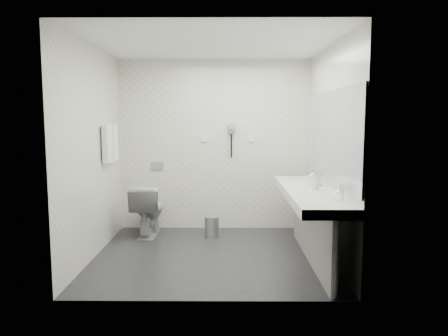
{
  "coord_description": "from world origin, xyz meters",
  "views": [
    {
      "loc": [
        0.19,
        -5.01,
        1.66
      ],
      "look_at": [
        0.15,
        0.15,
        1.05
      ],
      "focal_mm": 34.16,
      "sensor_mm": 36.0,
      "label": 1
    }
  ],
  "objects": [
    {
      "name": "flush_plate",
      "position": [
        -0.85,
        1.29,
        0.95
      ],
      "size": [
        0.18,
        0.02,
        0.12
      ],
      "primitive_type": "cube",
      "color": "#B2B5BA",
      "rests_on": "wall_back"
    },
    {
      "name": "wall_back",
      "position": [
        0.0,
        1.3,
        1.25
      ],
      "size": [
        2.8,
        0.0,
        2.8
      ],
      "primitive_type": "plane",
      "rotation": [
        1.57,
        0.0,
        0.0
      ],
      "color": "silver",
      "rests_on": "floor"
    },
    {
      "name": "bin_lid",
      "position": [
        -0.02,
        0.78,
        0.29
      ],
      "size": [
        0.2,
        0.2,
        0.02
      ],
      "primitive_type": "cylinder",
      "color": "#B2B5BA",
      "rests_on": "pedal_bin"
    },
    {
      "name": "dryer_cord",
      "position": [
        0.25,
        1.26,
        1.25
      ],
      "size": [
        0.02,
        0.02,
        0.35
      ],
      "primitive_type": "cylinder",
      "color": "black",
      "rests_on": "dryer_cradle"
    },
    {
      "name": "dryer_cradle",
      "position": [
        0.25,
        1.27,
        1.5
      ],
      "size": [
        0.1,
        0.04,
        0.14
      ],
      "primitive_type": "cube",
      "color": "#9D9CA2",
      "rests_on": "wall_back"
    },
    {
      "name": "wall_right",
      "position": [
        1.4,
        0.0,
        1.25
      ],
      "size": [
        0.0,
        2.6,
        2.6
      ],
      "primitive_type": "plane",
      "rotation": [
        1.57,
        0.0,
        -1.57
      ],
      "color": "silver",
      "rests_on": "floor"
    },
    {
      "name": "mirror",
      "position": [
        1.39,
        -0.2,
        1.45
      ],
      "size": [
        0.02,
        2.2,
        1.05
      ],
      "primitive_type": "cube",
      "color": "#B2BCC6",
      "rests_on": "wall_right"
    },
    {
      "name": "vanity_post_near",
      "position": [
        1.18,
        -1.24,
        0.38
      ],
      "size": [
        0.06,
        0.06,
        0.75
      ],
      "primitive_type": "cylinder",
      "color": "silver",
      "rests_on": "floor"
    },
    {
      "name": "dryer_barrel",
      "position": [
        0.25,
        1.2,
        1.53
      ],
      "size": [
        0.08,
        0.14,
        0.08
      ],
      "primitive_type": "cylinder",
      "rotation": [
        1.57,
        0.0,
        0.0
      ],
      "color": "#9D9CA2",
      "rests_on": "dryer_cradle"
    },
    {
      "name": "vanity_post_far",
      "position": [
        1.18,
        0.84,
        0.38
      ],
      "size": [
        0.06,
        0.06,
        0.75
      ],
      "primitive_type": "cylinder",
      "color": "silver",
      "rests_on": "floor"
    },
    {
      "name": "switch_plate_b",
      "position": [
        0.55,
        1.29,
        1.35
      ],
      "size": [
        0.09,
        0.02,
        0.09
      ],
      "primitive_type": "cube",
      "color": "white",
      "rests_on": "wall_back"
    },
    {
      "name": "basin_near",
      "position": [
        1.12,
        -0.85,
        0.83
      ],
      "size": [
        0.4,
        0.31,
        0.05
      ],
      "primitive_type": "ellipsoid",
      "color": "white",
      "rests_on": "vanity_counter"
    },
    {
      "name": "wall_left",
      "position": [
        -1.4,
        0.0,
        1.25
      ],
      "size": [
        0.0,
        2.6,
        2.6
      ],
      "primitive_type": "plane",
      "rotation": [
        1.57,
        0.0,
        1.57
      ],
      "color": "silver",
      "rests_on": "floor"
    },
    {
      "name": "pedal_bin",
      "position": [
        -0.02,
        0.78,
        0.14
      ],
      "size": [
        0.26,
        0.26,
        0.28
      ],
      "primitive_type": "cylinder",
      "rotation": [
        0.0,
        0.0,
        -0.35
      ],
      "color": "#B2B5BA",
      "rests_on": "floor"
    },
    {
      "name": "switch_plate_a",
      "position": [
        -0.15,
        1.29,
        1.35
      ],
      "size": [
        0.09,
        0.02,
        0.09
      ],
      "primitive_type": "cube",
      "color": "white",
      "rests_on": "wall_back"
    },
    {
      "name": "floor",
      "position": [
        0.0,
        0.0,
        0.0
      ],
      "size": [
        2.8,
        2.8,
        0.0
      ],
      "primitive_type": "plane",
      "color": "#232227",
      "rests_on": "ground"
    },
    {
      "name": "towel_rail",
      "position": [
        -1.35,
        0.55,
        1.55
      ],
      "size": [
        0.02,
        0.62,
        0.02
      ],
      "primitive_type": "cylinder",
      "rotation": [
        1.57,
        0.0,
        0.0
      ],
      "color": "silver",
      "rests_on": "wall_left"
    },
    {
      "name": "towel_far",
      "position": [
        -1.34,
        0.69,
        1.33
      ],
      "size": [
        0.07,
        0.24,
        0.48
      ],
      "primitive_type": "cube",
      "color": "white",
      "rests_on": "towel_rail"
    },
    {
      "name": "towel_near",
      "position": [
        -1.34,
        0.41,
        1.33
      ],
      "size": [
        0.07,
        0.24,
        0.48
      ],
      "primitive_type": "cube",
      "color": "white",
      "rests_on": "towel_rail"
    },
    {
      "name": "basin_far",
      "position": [
        1.12,
        0.45,
        0.83
      ],
      "size": [
        0.4,
        0.31,
        0.05
      ],
      "primitive_type": "ellipsoid",
      "color": "white",
      "rests_on": "vanity_counter"
    },
    {
      "name": "soap_bottle_b",
      "position": [
        1.21,
        -0.02,
        0.89
      ],
      "size": [
        0.07,
        0.07,
        0.08
      ],
      "primitive_type": "imported",
      "rotation": [
        0.0,
        0.0,
        -0.25
      ],
      "color": "silver",
      "rests_on": "vanity_counter"
    },
    {
      "name": "soap_bottle_a",
      "position": [
        1.19,
        -0.25,
        0.91
      ],
      "size": [
        0.07,
        0.07,
        0.11
      ],
      "primitive_type": "imported",
      "rotation": [
        0.0,
        0.0,
        0.58
      ],
      "color": "silver",
      "rests_on": "vanity_counter"
    },
    {
      "name": "faucet_near",
      "position": [
        1.32,
        -0.85,
        0.92
      ],
      "size": [
        0.04,
        0.04,
        0.15
      ],
      "primitive_type": "cylinder",
      "color": "silver",
      "rests_on": "vanity_counter"
    },
    {
      "name": "vanity_panel",
      "position": [
        1.15,
        -0.2,
        0.38
      ],
      "size": [
        0.03,
        2.15,
        0.75
      ],
      "primitive_type": "cube",
      "color": "gray",
      "rests_on": "floor"
    },
    {
      "name": "toilet",
      "position": [
        -0.93,
        0.89,
        0.36
      ],
      "size": [
        0.43,
        0.73,
        0.72
      ],
      "primitive_type": "imported",
      "rotation": [
        0.0,
        0.0,
        3.11
      ],
      "color": "white",
      "rests_on": "floor"
    },
    {
      "name": "glass_left",
      "position": [
        1.31,
        0.04,
        0.91
      ],
      "size": [
        0.07,
        0.07,
        0.12
      ],
      "primitive_type": "cylinder",
      "rotation": [
        0.0,
        0.0,
        -0.05
      ],
      "color": "silver",
      "rests_on": "vanity_counter"
    },
    {
      "name": "wall_front",
      "position": [
        0.0,
        -1.3,
        1.25
      ],
      "size": [
        2.8,
        0.0,
        2.8
      ],
      "primitive_type": "plane",
      "rotation": [
        -1.57,
        0.0,
        0.0
      ],
      "color": "silver",
      "rests_on": "floor"
    },
    {
      "name": "vanity_counter",
      "position": [
        1.12,
        -0.2,
        0.8
      ],
      "size": [
        0.55,
        2.2,
        0.1
      ],
      "primitive_type": "cube",
      "color": "white",
      "rests_on": "floor"
    },
    {
      "name": "faucet_far",
      "position": [
        1.32,
        0.45,
        0.92
      ],
      "size": [
        0.04,
        0.04,
        0.15
      ],
      "primitive_type": "cylinder",
      "color": "silver",
      "rests_on": "vanity_counter"
    },
    {
      "name": "ceiling",
      "position": [
        0.0,
        0.0,
        2.5
      ],
      "size": [
        2.8,
        2.8,
        0.0
      ],
      "primitive_type": "plane",
      "rotation": [
        3.14,
        0.0,
        0.0
      ],
      "color": "white",
      "rests_on": "wall_back"
    }
  ]
}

